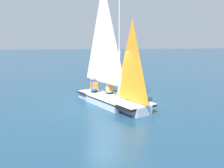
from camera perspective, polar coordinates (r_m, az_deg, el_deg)
The scene contains 4 objects.
ground_plane at distance 10.33m, azimuth -0.00°, elevation -5.28°, with size 260.00×260.00×0.00m, color navy.
sailboat_main at distance 10.17m, azimuth -0.19°, elevation -0.32°, with size 4.57×2.81×5.76m.
sailor_helm at distance 10.79m, azimuth -0.66°, elevation -1.15°, with size 0.41×0.38×1.16m.
sailor_crew at distance 11.15m, azimuth -4.69°, elevation -0.87°, with size 0.41×0.38×1.16m.
Camera 1 is at (9.55, -2.83, 2.76)m, focal length 35.00 mm.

